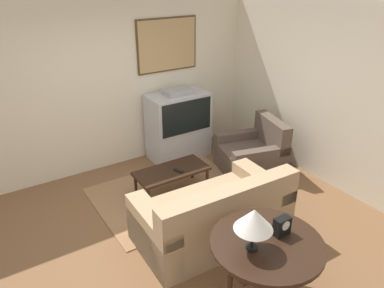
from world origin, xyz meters
TOP-DOWN VIEW (x-y plane):
  - ground_plane at (0.00, 0.00)m, footprint 12.00×12.00m
  - wall_back at (0.02, 2.13)m, footprint 12.00×0.10m
  - wall_right at (2.63, 0.00)m, footprint 0.06×12.00m
  - area_rug at (0.39, 0.76)m, footprint 2.16×1.65m
  - tv at (1.13, 1.77)m, footprint 1.02×0.58m
  - couch at (0.34, -0.38)m, footprint 1.84×1.04m
  - armchair at (1.87, 0.66)m, footprint 1.12×1.09m
  - coffee_table at (0.41, 0.77)m, footprint 1.07×0.51m
  - console_table at (0.17, -1.46)m, footprint 1.07×1.07m
  - table_lamp at (-0.01, -1.44)m, footprint 0.35×0.35m
  - mantel_clock at (0.35, -1.44)m, footprint 0.16×0.10m
  - remote at (0.47, 0.67)m, footprint 0.09×0.17m

SIDE VIEW (x-z plane):
  - ground_plane at x=0.00m, z-range 0.00..0.00m
  - area_rug at x=0.39m, z-range 0.00..0.01m
  - armchair at x=1.87m, z-range -0.15..0.72m
  - couch at x=0.34m, z-range -0.13..0.77m
  - coffee_table at x=0.41m, z-range 0.16..0.56m
  - remote at x=0.47m, z-range 0.40..0.42m
  - tv at x=1.13m, z-range -0.03..1.20m
  - console_table at x=0.17m, z-range 0.31..1.08m
  - mantel_clock at x=0.35m, z-range 0.77..0.95m
  - table_lamp at x=-0.01m, z-range 0.87..1.29m
  - wall_right at x=2.63m, z-range 0.00..2.70m
  - wall_back at x=0.02m, z-range 0.01..2.71m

